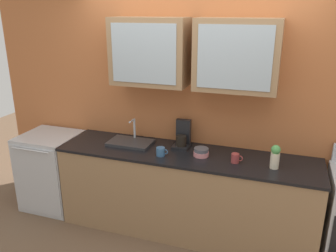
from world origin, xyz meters
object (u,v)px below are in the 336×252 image
(sink_faucet, at_px, (131,142))
(dishwasher, at_px, (52,170))
(vase, at_px, (275,156))
(bowl_stack, at_px, (201,152))
(cup_near_sink, at_px, (161,152))
(cup_near_bowls, at_px, (235,158))
(coffee_maker, at_px, (182,137))

(sink_faucet, distance_m, dishwasher, 1.13)
(vase, distance_m, dishwasher, 2.59)
(bowl_stack, relative_size, dishwasher, 0.17)
(sink_faucet, relative_size, vase, 2.07)
(cup_near_sink, relative_size, cup_near_bowls, 1.09)
(sink_faucet, distance_m, cup_near_bowls, 1.16)
(bowl_stack, height_order, coffee_maker, coffee_maker)
(vase, relative_size, coffee_maker, 0.78)
(bowl_stack, height_order, vase, vase)
(vase, distance_m, cup_near_sink, 1.09)
(cup_near_sink, distance_m, coffee_maker, 0.33)
(sink_faucet, bearing_deg, dishwasher, -176.30)
(cup_near_sink, bearing_deg, bowl_stack, 17.79)
(vase, bearing_deg, cup_near_sink, -176.39)
(coffee_maker, bearing_deg, vase, -13.60)
(vase, bearing_deg, bowl_stack, 175.58)
(bowl_stack, bearing_deg, vase, -4.42)
(vase, relative_size, cup_near_bowls, 2.04)
(cup_near_bowls, bearing_deg, sink_faucet, 173.90)
(vase, height_order, dishwasher, vase)
(bowl_stack, bearing_deg, cup_near_bowls, -8.50)
(dishwasher, distance_m, coffee_maker, 1.68)
(cup_near_sink, xyz_separation_m, dishwasher, (-1.44, 0.13, -0.49))
(cup_near_sink, bearing_deg, coffee_maker, 65.69)
(vase, xyz_separation_m, cup_near_bowls, (-0.36, 0.00, -0.07))
(vase, distance_m, cup_near_bowls, 0.36)
(bowl_stack, height_order, cup_near_bowls, cup_near_bowls)
(coffee_maker, bearing_deg, cup_near_bowls, -20.96)
(bowl_stack, bearing_deg, sink_faucet, 174.94)
(cup_near_sink, bearing_deg, cup_near_bowls, 5.58)
(sink_faucet, bearing_deg, vase, -4.76)
(vase, bearing_deg, dishwasher, 178.65)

